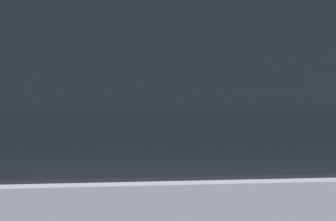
% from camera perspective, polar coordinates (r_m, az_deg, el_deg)
% --- Properties ---
extents(parking_meter, '(0.18, 0.19, 1.55)m').
position_cam_1_polar(parking_meter, '(4.15, -3.44, -1.17)').
color(parking_meter, slate).
rests_on(parking_meter, sidewalk_curb).
extents(pedestrian_at_meter, '(0.62, 0.58, 1.69)m').
position_cam_1_polar(pedestrian_at_meter, '(4.28, 3.85, -3.36)').
color(pedestrian_at_meter, slate).
rests_on(pedestrian_at_meter, sidewalk_curb).
extents(parked_hatchback_silver, '(4.01, 1.77, 1.81)m').
position_cam_1_polar(parked_hatchback_silver, '(2.52, 1.51, -10.20)').
color(parked_hatchback_silver, '#B7BABF').
rests_on(parked_hatchback_silver, ground).
extents(background_railing, '(24.06, 0.06, 1.02)m').
position_cam_1_polar(background_railing, '(6.20, -5.09, -4.22)').
color(background_railing, '#1E602D').
rests_on(background_railing, sidewalk_curb).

